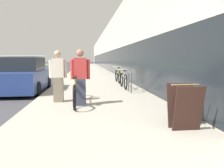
% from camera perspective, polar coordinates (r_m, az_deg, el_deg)
% --- Properties ---
extents(sidewalk_slab, '(4.27, 70.00, 0.12)m').
position_cam_1_polar(sidewalk_slab, '(26.83, -5.99, 3.47)').
color(sidewalk_slab, gray).
rests_on(sidewalk_slab, ground).
extents(storefront_facade, '(10.01, 70.00, 5.43)m').
position_cam_1_polar(storefront_facade, '(35.62, 5.50, 8.50)').
color(storefront_facade, beige).
rests_on(storefront_facade, ground).
extents(tandem_bicycle, '(0.52, 2.61, 0.89)m').
position_cam_1_polar(tandem_bicycle, '(6.89, -9.38, -1.88)').
color(tandem_bicycle, black).
rests_on(tandem_bicycle, sidewalk_slab).
extents(person_rider, '(0.57, 0.22, 1.67)m').
position_cam_1_polar(person_rider, '(6.50, -8.25, 1.70)').
color(person_rider, '#33384C').
rests_on(person_rider, sidewalk_slab).
extents(person_bystander, '(0.56, 0.22, 1.65)m').
position_cam_1_polar(person_bystander, '(7.19, -13.89, 1.98)').
color(person_bystander, '#756B5B').
rests_on(person_bystander, sidewalk_slab).
extents(bike_rack_hoop, '(0.05, 0.60, 0.84)m').
position_cam_1_polar(bike_rack_hoop, '(9.08, 4.68, 1.06)').
color(bike_rack_hoop, '#4C4C51').
rests_on(bike_rack_hoop, sidewalk_slab).
extents(cruiser_bike_nearest, '(0.52, 1.82, 0.88)m').
position_cam_1_polar(cruiser_bike_nearest, '(10.39, 3.00, 1.00)').
color(cruiser_bike_nearest, black).
rests_on(cruiser_bike_nearest, sidewalk_slab).
extents(cruiser_bike_middle, '(0.52, 1.88, 0.92)m').
position_cam_1_polar(cruiser_bike_middle, '(12.82, 1.52, 2.13)').
color(cruiser_bike_middle, black).
rests_on(cruiser_bike_middle, sidewalk_slab).
extents(sandwich_board_sign, '(0.56, 0.56, 0.90)m').
position_cam_1_polar(sandwich_board_sign, '(4.55, 18.41, -5.62)').
color(sandwich_board_sign, '#331E19').
rests_on(sandwich_board_sign, sidewalk_slab).
extents(parked_sedan_curbside, '(1.89, 4.23, 1.64)m').
position_cam_1_polar(parked_sedan_curbside, '(10.65, -21.98, 1.87)').
color(parked_sedan_curbside, navy).
rests_on(parked_sedan_curbside, ground).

